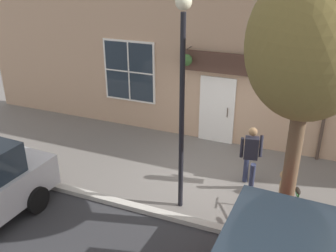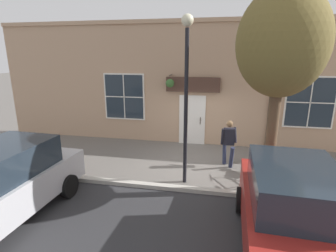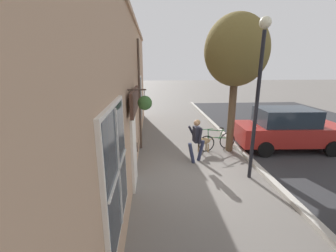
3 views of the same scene
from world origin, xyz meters
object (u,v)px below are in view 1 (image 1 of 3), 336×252
object	(u,v)px
pedestrian_walking	(251,152)
street_tree_by_curb	(312,52)
street_lamp	(182,78)
dog_on_leash	(286,185)
leaning_bicycle	(292,207)

from	to	relation	value
pedestrian_walking	street_tree_by_curb	size ratio (longest dim) A/B	0.30
street_tree_by_curb	street_lamp	bearing A→B (deg)	-92.45
street_lamp	dog_on_leash	bearing A→B (deg)	115.44
dog_on_leash	street_tree_by_curb	distance (m)	3.60
pedestrian_walking	dog_on_leash	size ratio (longest dim) A/B	1.66
street_tree_by_curb	leaning_bicycle	world-z (taller)	street_tree_by_curb
street_lamp	leaning_bicycle	bearing A→B (deg)	98.60
dog_on_leash	street_tree_by_curb	bearing A→B (deg)	6.83
street_tree_by_curb	dog_on_leash	bearing A→B (deg)	-173.17
leaning_bicycle	street_lamp	world-z (taller)	street_lamp
leaning_bicycle	street_lamp	bearing A→B (deg)	-81.40
dog_on_leash	street_lamp	bearing A→B (deg)	-64.56
pedestrian_walking	street_tree_by_curb	bearing A→B (deg)	34.14
dog_on_leash	leaning_bicycle	xyz separation A→B (m)	(0.69, 0.23, -0.09)
pedestrian_walking	dog_on_leash	bearing A→B (deg)	65.70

